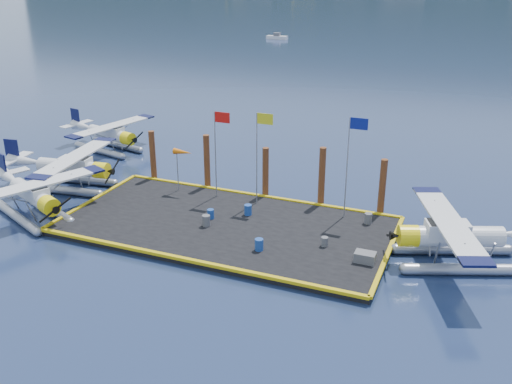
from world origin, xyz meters
TOP-DOWN VIEW (x-y plane):
  - ground at (0.00, 0.00)m, footprint 4000.00×4000.00m
  - dock at (0.00, 0.00)m, footprint 20.00×10.00m
  - dock_bumpers at (0.00, 0.00)m, footprint 20.25×10.25m
  - seaplane_a at (-12.14, -3.14)m, footprint 8.60×9.03m
  - seaplane_b at (-13.26, 1.98)m, footprint 8.75×9.64m
  - seaplane_c at (-16.07, 10.53)m, footprint 8.29×8.99m
  - seaplane_d at (13.28, 0.72)m, footprint 9.15×9.69m
  - drum_0 at (-1.23, 0.35)m, footprint 0.43×0.43m
  - drum_1 at (3.19, -2.45)m, footprint 0.48×0.48m
  - drum_2 at (6.47, -0.57)m, footprint 0.39×0.39m
  - drum_3 at (-1.00, -0.72)m, footprint 0.49×0.49m
  - drum_4 at (8.12, 3.39)m, footprint 0.47×0.47m
  - drum_5 at (0.72, 1.78)m, footprint 0.48×0.48m
  - crate at (9.00, -1.53)m, footprint 1.11×0.74m
  - flagpole_red at (-2.29, 3.80)m, footprint 1.14×0.08m
  - flagpole_yellow at (0.70, 3.80)m, footprint 1.14×0.08m
  - flagpole_blue at (6.70, 3.80)m, footprint 1.14×0.08m
  - windsock at (-5.03, 3.80)m, footprint 1.40×0.44m
  - piling_0 at (-8.50, 5.40)m, footprint 0.44×0.44m
  - piling_1 at (-4.00, 5.40)m, footprint 0.44×0.44m
  - piling_2 at (0.50, 5.40)m, footprint 0.44×0.44m
  - piling_3 at (4.50, 5.40)m, footprint 0.44×0.44m
  - piling_4 at (8.50, 5.40)m, footprint 0.44×0.44m

SIDE VIEW (x-z plane):
  - ground at x=0.00m, z-range 0.00..0.00m
  - dock at x=0.00m, z-range 0.00..0.40m
  - dock_bumpers at x=0.00m, z-range 0.40..0.58m
  - drum_2 at x=6.47m, z-range 0.40..0.95m
  - crate at x=9.00m, z-range 0.40..0.96m
  - drum_0 at x=-1.23m, z-range 0.40..1.01m
  - drum_4 at x=8.12m, z-range 0.40..1.07m
  - drum_5 at x=0.72m, z-range 0.40..1.08m
  - drum_1 at x=3.19m, z-range 0.40..1.08m
  - drum_3 at x=-1.00m, z-range 0.40..1.09m
  - seaplane_c at x=-16.07m, z-range -0.21..2.98m
  - seaplane_a at x=-12.14m, z-range -0.21..3.09m
  - seaplane_b at x=-13.26m, z-range -0.22..3.19m
  - seaplane_d at x=13.28m, z-range -0.23..3.28m
  - piling_2 at x=0.50m, z-range 0.00..3.80m
  - piling_0 at x=-8.50m, z-range 0.00..4.00m
  - piling_4 at x=8.50m, z-range 0.00..4.00m
  - piling_1 at x=-4.00m, z-range 0.00..4.20m
  - piling_3 at x=4.50m, z-range 0.00..4.30m
  - windsock at x=-5.03m, z-range 1.67..4.79m
  - flagpole_red at x=-2.29m, z-range 1.40..7.40m
  - flagpole_yellow at x=0.70m, z-range 1.41..7.61m
  - flagpole_blue at x=6.70m, z-range 1.44..7.94m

